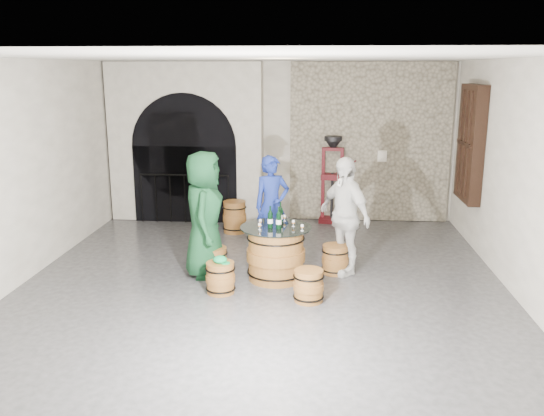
# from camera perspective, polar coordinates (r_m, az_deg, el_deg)

# --- Properties ---
(ground) EXTENTS (8.00, 8.00, 0.00)m
(ground) POSITION_cam_1_polar(r_m,az_deg,el_deg) (8.35, -1.01, -7.83)
(ground) COLOR #303033
(ground) RESTS_ON ground
(wall_back) EXTENTS (8.00, 0.00, 8.00)m
(wall_back) POSITION_cam_1_polar(r_m,az_deg,el_deg) (11.85, 0.86, 6.60)
(wall_back) COLOR beige
(wall_back) RESTS_ON ground
(wall_front) EXTENTS (8.00, 0.00, 8.00)m
(wall_front) POSITION_cam_1_polar(r_m,az_deg,el_deg) (4.08, -6.67, -7.42)
(wall_front) COLOR beige
(wall_front) RESTS_ON ground
(wall_left) EXTENTS (0.00, 8.00, 8.00)m
(wall_left) POSITION_cam_1_polar(r_m,az_deg,el_deg) (8.96, -23.98, 3.10)
(wall_left) COLOR beige
(wall_left) RESTS_ON ground
(wall_right) EXTENTS (0.00, 8.00, 8.00)m
(wall_right) POSITION_cam_1_polar(r_m,az_deg,el_deg) (8.33, 23.68, 2.41)
(wall_right) COLOR beige
(wall_right) RESTS_ON ground
(ceiling) EXTENTS (8.00, 8.00, 0.00)m
(ceiling) POSITION_cam_1_polar(r_m,az_deg,el_deg) (7.77, -1.11, 14.69)
(ceiling) COLOR beige
(ceiling) RESTS_ON wall_back
(stone_facing_panel) EXTENTS (3.20, 0.12, 3.18)m
(stone_facing_panel) POSITION_cam_1_polar(r_m,az_deg,el_deg) (11.81, 9.65, 6.38)
(stone_facing_panel) COLOR gray
(stone_facing_panel) RESTS_ON ground
(arched_opening) EXTENTS (3.10, 0.60, 3.19)m
(arched_opening) POSITION_cam_1_polar(r_m,az_deg,el_deg) (11.87, -8.47, 6.38)
(arched_opening) COLOR beige
(arched_opening) RESTS_ON ground
(shuttered_window) EXTENTS (0.23, 1.10, 2.00)m
(shuttered_window) POSITION_cam_1_polar(r_m,az_deg,el_deg) (10.54, 19.03, 6.06)
(shuttered_window) COLOR black
(shuttered_window) RESTS_ON wall_right
(barrel_table) EXTENTS (1.05, 1.05, 0.81)m
(barrel_table) POSITION_cam_1_polar(r_m,az_deg,el_deg) (8.53, 0.38, -4.51)
(barrel_table) COLOR brown
(barrel_table) RESTS_ON ground
(barrel_stool_left) EXTENTS (0.42, 0.42, 0.44)m
(barrel_stool_left) POSITION_cam_1_polar(r_m,az_deg,el_deg) (8.76, -5.78, -5.32)
(barrel_stool_left) COLOR brown
(barrel_stool_left) RESTS_ON ground
(barrel_stool_far) EXTENTS (0.42, 0.42, 0.44)m
(barrel_stool_far) POSITION_cam_1_polar(r_m,az_deg,el_deg) (9.48, 0.06, -3.76)
(barrel_stool_far) COLOR brown
(barrel_stool_far) RESTS_ON ground
(barrel_stool_right) EXTENTS (0.42, 0.42, 0.44)m
(barrel_stool_right) POSITION_cam_1_polar(r_m,az_deg,el_deg) (8.88, 6.28, -5.08)
(barrel_stool_right) COLOR brown
(barrel_stool_right) RESTS_ON ground
(barrel_stool_near_right) EXTENTS (0.42, 0.42, 0.44)m
(barrel_stool_near_right) POSITION_cam_1_polar(r_m,az_deg,el_deg) (7.81, 3.65, -7.69)
(barrel_stool_near_right) COLOR brown
(barrel_stool_near_right) RESTS_ON ground
(barrel_stool_near_left) EXTENTS (0.42, 0.42, 0.44)m
(barrel_stool_near_left) POSITION_cam_1_polar(r_m,az_deg,el_deg) (8.11, -5.13, -6.90)
(barrel_stool_near_left) COLOR brown
(barrel_stool_near_left) RESTS_ON ground
(green_cap) EXTENTS (0.24, 0.19, 0.11)m
(green_cap) POSITION_cam_1_polar(r_m,az_deg,el_deg) (8.02, -5.15, -5.13)
(green_cap) COLOR #0C8544
(green_cap) RESTS_ON barrel_stool_near_left
(person_green) EXTENTS (0.68, 0.97, 1.90)m
(person_green) POSITION_cam_1_polar(r_m,az_deg,el_deg) (8.59, -6.73, -0.66)
(person_green) COLOR #10391D
(person_green) RESTS_ON ground
(person_blue) EXTENTS (0.72, 0.63, 1.67)m
(person_blue) POSITION_cam_1_polar(r_m,az_deg,el_deg) (9.57, -0.02, 0.24)
(person_blue) COLOR navy
(person_blue) RESTS_ON ground
(person_white) EXTENTS (1.00, 1.10, 1.80)m
(person_white) POSITION_cam_1_polar(r_m,az_deg,el_deg) (8.73, 7.16, -0.77)
(person_white) COLOR silver
(person_white) RESTS_ON ground
(wine_bottle_left) EXTENTS (0.08, 0.08, 0.32)m
(wine_bottle_left) POSITION_cam_1_polar(r_m,az_deg,el_deg) (8.33, -0.18, -1.10)
(wine_bottle_left) COLOR black
(wine_bottle_left) RESTS_ON barrel_table
(wine_bottle_center) EXTENTS (0.08, 0.08, 0.32)m
(wine_bottle_center) POSITION_cam_1_polar(r_m,az_deg,el_deg) (8.28, 0.67, -1.18)
(wine_bottle_center) COLOR black
(wine_bottle_center) RESTS_ON barrel_table
(wine_bottle_right) EXTENTS (0.08, 0.08, 0.32)m
(wine_bottle_right) POSITION_cam_1_polar(r_m,az_deg,el_deg) (8.56, 0.85, -0.68)
(wine_bottle_right) COLOR black
(wine_bottle_right) RESTS_ON barrel_table
(tasting_glass_a) EXTENTS (0.05, 0.05, 0.10)m
(tasting_glass_a) POSITION_cam_1_polar(r_m,az_deg,el_deg) (8.24, -1.24, -1.84)
(tasting_glass_a) COLOR #A4581F
(tasting_glass_a) RESTS_ON barrel_table
(tasting_glass_b) EXTENTS (0.05, 0.05, 0.10)m
(tasting_glass_b) POSITION_cam_1_polar(r_m,az_deg,el_deg) (8.41, 2.13, -1.53)
(tasting_glass_b) COLOR #A4581F
(tasting_glass_b) RESTS_ON barrel_table
(tasting_glass_c) EXTENTS (0.05, 0.05, 0.10)m
(tasting_glass_c) POSITION_cam_1_polar(r_m,az_deg,el_deg) (8.69, -0.08, -1.01)
(tasting_glass_c) COLOR #A4581F
(tasting_glass_c) RESTS_ON barrel_table
(tasting_glass_d) EXTENTS (0.05, 0.05, 0.10)m
(tasting_glass_d) POSITION_cam_1_polar(r_m,az_deg,el_deg) (8.70, 1.24, -1.00)
(tasting_glass_d) COLOR #A4581F
(tasting_glass_d) RESTS_ON barrel_table
(tasting_glass_e) EXTENTS (0.05, 0.05, 0.10)m
(tasting_glass_e) POSITION_cam_1_polar(r_m,az_deg,el_deg) (8.19, 3.01, -1.96)
(tasting_glass_e) COLOR #A4581F
(tasting_glass_e) RESTS_ON barrel_table
(tasting_glass_f) EXTENTS (0.05, 0.05, 0.10)m
(tasting_glass_f) POSITION_cam_1_polar(r_m,az_deg,el_deg) (8.46, -1.17, -1.44)
(tasting_glass_f) COLOR #A4581F
(tasting_glass_f) RESTS_ON barrel_table
(side_barrel) EXTENTS (0.46, 0.46, 0.61)m
(side_barrel) POSITION_cam_1_polar(r_m,az_deg,el_deg) (10.99, -3.72, -0.89)
(side_barrel) COLOR brown
(side_barrel) RESTS_ON ground
(corking_press) EXTENTS (0.73, 0.44, 1.75)m
(corking_press) POSITION_cam_1_polar(r_m,az_deg,el_deg) (11.62, 6.01, 3.48)
(corking_press) COLOR #4D0C14
(corking_press) RESTS_ON ground
(control_box) EXTENTS (0.18, 0.10, 0.22)m
(control_box) POSITION_cam_1_polar(r_m,az_deg,el_deg) (11.79, 10.85, 5.09)
(control_box) COLOR silver
(control_box) RESTS_ON wall_back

